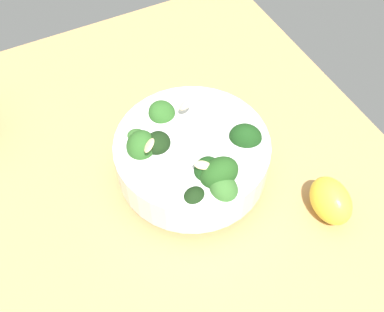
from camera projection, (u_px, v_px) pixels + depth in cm
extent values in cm
cube|color=tan|center=(149.00, 173.00, 59.37)|extent=(60.61, 60.61, 3.47)
cylinder|color=white|center=(192.00, 171.00, 56.44)|extent=(9.94, 9.94, 1.64)
cylinder|color=white|center=(192.00, 156.00, 53.80)|extent=(18.08, 18.08, 4.92)
cylinder|color=silver|center=(192.00, 145.00, 52.14)|extent=(15.14, 15.14, 0.80)
cylinder|color=#2F662B|center=(139.00, 147.00, 53.98)|extent=(1.46, 1.29, 1.59)
ellipsoid|color=#386B2B|center=(138.00, 139.00, 52.79)|extent=(3.62, 3.95, 3.34)
cylinder|color=#3C7A32|center=(143.00, 155.00, 52.69)|extent=(1.92, 2.08, 1.66)
ellipsoid|color=#2D6023|center=(141.00, 146.00, 51.23)|extent=(5.50, 5.66, 4.87)
cylinder|color=#4A8F3C|center=(207.00, 178.00, 50.77)|extent=(1.50, 1.22, 1.56)
ellipsoid|color=#194216|center=(207.00, 170.00, 49.45)|extent=(4.51, 4.73, 4.11)
cylinder|color=#589D47|center=(194.00, 204.00, 49.17)|extent=(1.51, 1.39, 1.27)
ellipsoid|color=black|center=(194.00, 198.00, 48.16)|extent=(3.84, 3.57, 3.22)
cylinder|color=#4A8F3C|center=(223.00, 197.00, 49.69)|extent=(1.73, 1.97, 1.71)
ellipsoid|color=#386B2B|center=(224.00, 189.00, 48.32)|extent=(4.47, 3.76, 4.30)
cylinder|color=#2F662B|center=(158.00, 151.00, 52.56)|extent=(1.61, 1.68, 1.22)
ellipsoid|color=black|center=(158.00, 143.00, 51.42)|extent=(4.20, 4.28, 2.89)
cylinder|color=#2F662B|center=(218.00, 182.00, 50.19)|extent=(1.66, 1.80, 1.62)
ellipsoid|color=#23511C|center=(219.00, 173.00, 48.76)|extent=(4.34, 5.36, 5.23)
cylinder|color=#4A8F3C|center=(163.00, 121.00, 55.59)|extent=(1.44, 1.44, 1.66)
ellipsoid|color=#2D6023|center=(162.00, 113.00, 54.36)|extent=(5.04, 4.83, 3.62)
cylinder|color=#3C7A32|center=(244.00, 146.00, 53.61)|extent=(1.92, 1.86, 1.65)
ellipsoid|color=#194216|center=(245.00, 137.00, 52.19)|extent=(5.14, 5.11, 3.95)
ellipsoid|color=#DBBC84|center=(202.00, 165.00, 47.94)|extent=(1.93, 2.06, 0.61)
ellipsoid|color=#DBBC84|center=(187.00, 106.00, 52.36)|extent=(1.12, 1.90, 1.27)
ellipsoid|color=#DBBC84|center=(149.00, 145.00, 48.49)|extent=(1.93, 1.98, 1.10)
ellipsoid|color=yellow|center=(331.00, 201.00, 52.09)|extent=(6.48, 4.88, 4.82)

